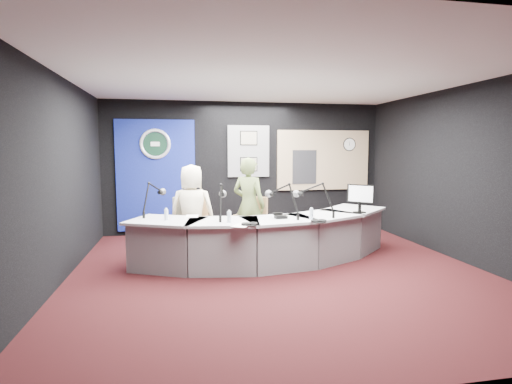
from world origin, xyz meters
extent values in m
plane|color=black|center=(0.00, 0.00, 0.00)|extent=(6.00, 6.00, 0.00)
cube|color=silver|center=(0.00, 0.00, 2.80)|extent=(6.00, 6.00, 0.02)
cube|color=black|center=(0.00, 3.00, 1.40)|extent=(6.00, 0.02, 2.80)
cube|color=black|center=(0.00, -3.00, 1.40)|extent=(6.00, 0.02, 2.80)
cube|color=black|center=(-3.00, 0.00, 1.40)|extent=(0.02, 6.00, 2.80)
cube|color=black|center=(3.00, 0.00, 1.40)|extent=(0.02, 6.00, 2.80)
cube|color=navy|center=(-1.90, 2.97, 1.25)|extent=(1.60, 0.05, 2.30)
torus|color=silver|center=(-1.90, 2.93, 1.90)|extent=(0.63, 0.07, 0.63)
cylinder|color=black|center=(-1.90, 2.94, 1.90)|extent=(0.48, 0.01, 0.48)
cube|color=slate|center=(0.05, 2.97, 1.75)|extent=(0.90, 0.04, 1.10)
cube|color=#7C725A|center=(0.05, 2.94, 2.03)|extent=(0.34, 0.02, 0.27)
cube|color=#7C725A|center=(0.05, 2.94, 1.47)|extent=(0.34, 0.02, 0.27)
cube|color=tan|center=(1.75, 2.97, 1.55)|extent=(2.12, 0.06, 1.32)
cube|color=#F4E09A|center=(1.75, 2.96, 1.55)|extent=(2.00, 0.02, 1.20)
cube|color=black|center=(1.30, 2.94, 1.40)|extent=(0.55, 0.02, 0.75)
cylinder|color=white|center=(2.35, 2.94, 1.90)|extent=(0.28, 0.01, 0.28)
cube|color=slate|center=(-1.29, 1.38, 0.62)|extent=(0.51, 0.19, 0.70)
imported|color=#FFEFCB|center=(-1.23, 1.13, 0.77)|extent=(0.84, 0.63, 1.54)
imported|color=#576736|center=(-0.25, 1.21, 0.83)|extent=(0.72, 0.68, 1.65)
cube|color=black|center=(1.48, 0.51, 1.07)|extent=(0.30, 0.29, 0.27)
cube|color=black|center=(0.08, 0.25, 0.78)|extent=(0.18, 0.15, 0.04)
torus|color=black|center=(0.54, -0.15, 0.77)|extent=(0.24, 0.24, 0.04)
torus|color=black|center=(-0.48, -0.20, 0.77)|extent=(0.23, 0.23, 0.04)
cube|color=white|center=(-1.24, 0.70, 0.75)|extent=(0.22, 0.30, 0.00)
cube|color=white|center=(-0.59, -0.20, 0.75)|extent=(0.33, 0.36, 0.00)
camera|label=1|loc=(-1.41, -5.54, 1.79)|focal=28.00mm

